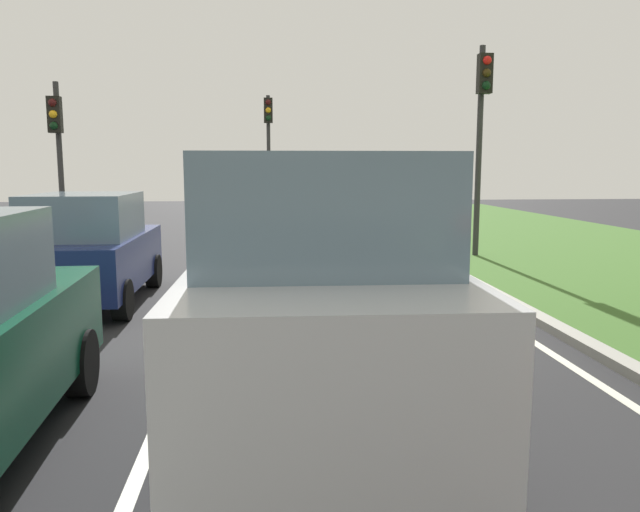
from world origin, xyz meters
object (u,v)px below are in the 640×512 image
(car_hatchback_far, at_px, (89,250))
(traffic_light_overhead_left, at_px, (57,140))
(traffic_light_near_right, at_px, (482,115))
(car_suv_ahead, at_px, (316,289))
(traffic_light_far_median, at_px, (268,136))

(car_hatchback_far, distance_m, traffic_light_overhead_left, 7.06)
(car_hatchback_far, relative_size, traffic_light_near_right, 0.74)
(car_suv_ahead, relative_size, car_hatchback_far, 1.23)
(traffic_light_near_right, bearing_deg, car_suv_ahead, -117.04)
(traffic_light_far_median, bearing_deg, traffic_light_near_right, -61.17)
(car_hatchback_far, xyz_separation_m, traffic_light_overhead_left, (-2.39, 6.34, 1.98))
(car_suv_ahead, distance_m, traffic_light_far_median, 18.34)
(traffic_light_far_median, bearing_deg, car_suv_ahead, -89.46)
(traffic_light_near_right, xyz_separation_m, traffic_light_overhead_left, (-10.33, 2.03, -0.53))
(car_suv_ahead, height_order, traffic_light_near_right, traffic_light_near_right)
(car_hatchback_far, relative_size, traffic_light_overhead_left, 0.86)
(traffic_light_overhead_left, bearing_deg, car_suv_ahead, -63.71)
(car_suv_ahead, bearing_deg, traffic_light_overhead_left, 117.73)
(car_hatchback_far, distance_m, traffic_light_near_right, 9.38)
(traffic_light_overhead_left, xyz_separation_m, traffic_light_far_median, (5.42, 6.89, 0.47))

